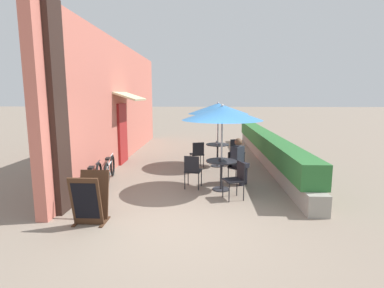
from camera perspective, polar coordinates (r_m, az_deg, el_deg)
name	(u,v)px	position (r m, az deg, el deg)	size (l,w,h in m)	color
ground_plane	(176,225)	(5.74, -3.02, -15.17)	(120.00, 120.00, 0.00)	gray
cafe_facade_wall	(121,103)	(11.23, -13.41, 7.52)	(0.98, 11.47, 4.20)	#C66B5B
planter_hedge	(266,147)	(11.21, 13.95, -0.48)	(0.60, 10.47, 1.01)	gray
patio_table_near	(221,169)	(7.60, 5.61, -4.70)	(0.78, 0.78, 0.76)	#28282D
patio_umbrella_near	(222,113)	(7.39, 5.78, 5.89)	(1.99, 1.99, 2.17)	#B7B7BC
cafe_chair_near_left	(236,177)	(7.00, 8.46, -6.25)	(0.51, 0.51, 0.87)	black
cafe_chair_near_right	(235,165)	(8.22, 8.29, -3.91)	(0.56, 0.56, 0.87)	black
seated_patron_near_right	(239,159)	(8.13, 8.96, -2.85)	(0.51, 0.50, 1.25)	#23232D
cafe_chair_near_back	(193,169)	(7.66, 0.11, -4.78)	(0.47, 0.47, 0.87)	black
coffee_cup_near	(220,160)	(7.39, 5.37, -3.07)	(0.07, 0.07, 0.09)	#232328
patio_table_mid	(218,150)	(10.11, 4.89, -1.20)	(0.78, 0.78, 0.76)	#28282D
patio_umbrella_mid	(218,109)	(9.96, 5.00, 6.74)	(1.99, 1.99, 2.17)	#B7B7BC
cafe_chair_mid_left	(237,150)	(10.45, 8.50, -1.11)	(0.50, 0.50, 0.87)	black
cafe_chair_mid_right	(197,153)	(9.83, 1.04, -1.66)	(0.50, 0.50, 0.87)	black
coffee_cup_mid	(217,142)	(10.17, 4.74, 0.31)	(0.07, 0.07, 0.09)	white
bicycle_leaning	(94,179)	(7.79, -18.13, -6.40)	(0.30, 1.71, 0.72)	black
bicycle_second	(110,169)	(8.69, -15.40, -4.67)	(0.35, 1.71, 0.72)	black
menu_board	(90,199)	(5.99, -18.81, -9.81)	(0.58, 0.64, 0.95)	#422819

